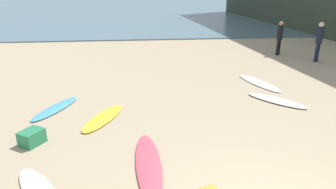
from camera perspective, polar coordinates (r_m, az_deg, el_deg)
name	(u,v)px	position (r m, az deg, el deg)	size (l,w,h in m)	color
ocean_water	(154,9)	(39.98, -2.60, 15.16)	(120.00, 40.00, 0.08)	slate
surfboard_0	(103,118)	(9.03, -11.67, -4.16)	(0.58, 1.97, 0.07)	yellow
surfboard_1	(277,100)	(10.64, 19.06, -1.01)	(0.55, 1.98, 0.08)	silver
surfboard_3	(148,164)	(6.81, -3.57, -12.47)	(0.54, 2.58, 0.07)	#DC4D5E
surfboard_4	(56,108)	(10.05, -19.68, -2.36)	(0.48, 2.02, 0.07)	#499BD2
surfboard_6	(259,83)	(12.24, 16.17, 2.04)	(0.57, 2.30, 0.06)	white
beachgoer_near	(280,37)	(17.00, 19.55, 9.86)	(0.40, 0.40, 1.69)	black
beachgoer_mid	(319,40)	(16.31, 25.68, 8.96)	(0.40, 0.40, 1.83)	#191E33
beach_cooler	(32,137)	(8.19, -23.43, -7.12)	(0.52, 0.42, 0.35)	#287F51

